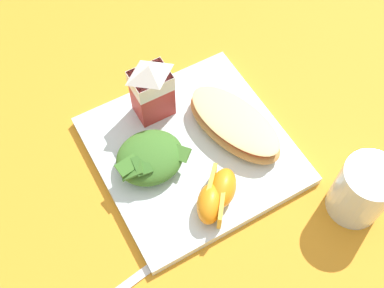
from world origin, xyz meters
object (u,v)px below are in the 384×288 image
Objects in this scene: green_salad_pile at (150,157)px; orange_wedge_middle at (221,188)px; metal_fork at (158,261)px; milk_carton at (151,88)px; drinking_clear_cup at (362,191)px; orange_wedge_front at (211,204)px; cheesy_pizza_bread at (234,125)px; white_plate at (192,150)px.

green_salad_pile reaches higher than orange_wedge_middle.
milk_carton is at bearing 63.96° from metal_fork.
metal_fork is 0.29m from drinking_clear_cup.
drinking_clear_cup reaches higher than metal_fork.
metal_fork is at bearing -116.04° from milk_carton.
orange_wedge_front is 0.70× the size of drinking_clear_cup.
cheesy_pizza_bread is at bearing 115.61° from drinking_clear_cup.
metal_fork is at bearing -161.95° from orange_wedge_middle.
green_salad_pile is at bearing 124.64° from orange_wedge_middle.
milk_carton is 1.11× the size of drinking_clear_cup.
green_salad_pile is at bearing 110.95° from orange_wedge_front.
cheesy_pizza_bread is at bearing 31.75° from metal_fork.
milk_carton is at bearing 59.83° from green_salad_pile.
green_salad_pile is 0.58× the size of metal_fork.
orange_wedge_front is 0.37× the size of metal_fork.
metal_fork is (-0.10, -0.03, -0.03)m from orange_wedge_front.
green_salad_pile is at bearing 175.53° from white_plate.
orange_wedge_front and orange_wedge_middle have the same top height.
metal_fork is (-0.12, -0.04, -0.03)m from orange_wedge_middle.
orange_wedge_front is (-0.03, -0.10, 0.03)m from white_plate.
drinking_clear_cup is at bearing -40.93° from green_salad_pile.
orange_wedge_middle is (0.02, 0.01, 0.00)m from orange_wedge_front.
green_salad_pile is (-0.07, 0.01, 0.03)m from white_plate.
white_plate is 0.07m from green_salad_pile.
orange_wedge_front is 0.03m from orange_wedge_middle.
drinking_clear_cup is (0.16, -0.19, 0.04)m from white_plate.
white_plate is 2.83× the size of drinking_clear_cup.
cheesy_pizza_bread is at bearing -4.81° from green_salad_pile.
cheesy_pizza_bread is (0.07, -0.01, 0.03)m from white_plate.
orange_wedge_middle is at bearing 18.05° from metal_fork.
orange_wedge_front reaches higher than cheesy_pizza_bread.
orange_wedge_front reaches higher than metal_fork.
drinking_clear_cup is at bearing -12.80° from metal_fork.
orange_wedge_front is 0.11m from metal_fork.
green_salad_pile reaches higher than cheesy_pizza_bread.
white_plate is 2.55× the size of milk_carton.
drinking_clear_cup is (0.09, -0.18, 0.01)m from cheesy_pizza_bread.
orange_wedge_front is 1.02× the size of orange_wedge_middle.
milk_carton is at bearing 95.00° from orange_wedge_middle.
cheesy_pizza_bread is 0.21m from drinking_clear_cup.
milk_carton is 1.58× the size of orange_wedge_front.
white_plate is at bearing 174.85° from cheesy_pizza_bread.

